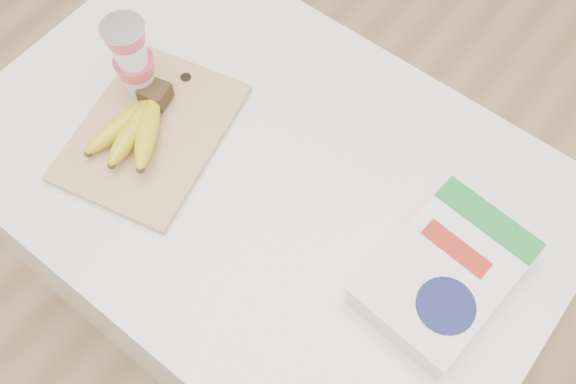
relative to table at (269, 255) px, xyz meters
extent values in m
plane|color=tan|center=(0.00, 0.00, -0.39)|extent=(4.00, 4.00, 0.00)
cube|color=silver|center=(0.00, 0.00, 0.00)|extent=(1.04, 0.69, 0.78)
cube|color=tan|center=(-0.20, -0.06, 0.40)|extent=(0.30, 0.36, 0.02)
cube|color=#382816|center=(-0.23, -0.01, 0.43)|extent=(0.06, 0.05, 0.03)
ellipsoid|color=gold|center=(-0.24, -0.09, 0.42)|extent=(0.04, 0.16, 0.05)
sphere|color=#382816|center=(-0.24, -0.17, 0.42)|extent=(0.01, 0.01, 0.01)
ellipsoid|color=gold|center=(-0.21, -0.09, 0.43)|extent=(0.08, 0.17, 0.05)
sphere|color=#382816|center=(-0.19, -0.16, 0.43)|extent=(0.01, 0.01, 0.01)
ellipsoid|color=gold|center=(-0.19, -0.08, 0.44)|extent=(0.12, 0.15, 0.05)
sphere|color=#382816|center=(-0.14, -0.14, 0.44)|extent=(0.01, 0.01, 0.01)
cylinder|color=silver|center=(-0.27, -0.01, 0.58)|extent=(0.07, 0.07, 0.00)
cube|color=white|center=(0.34, 0.02, 0.42)|extent=(0.20, 0.27, 0.06)
cube|color=#1B7D30|center=(0.35, 0.12, 0.45)|extent=(0.18, 0.06, 0.00)
cylinder|color=#131849|center=(0.37, -0.04, 0.45)|extent=(0.10, 0.10, 0.00)
cube|color=#A72413|center=(0.34, 0.05, 0.45)|extent=(0.11, 0.04, 0.00)
camera|label=1|loc=(0.36, -0.40, 1.35)|focal=40.00mm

